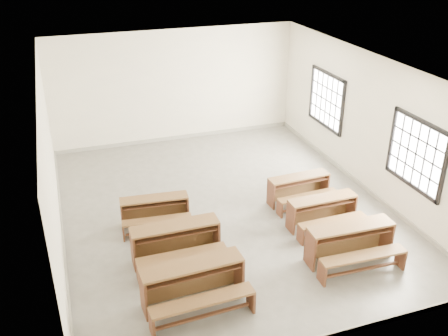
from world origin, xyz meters
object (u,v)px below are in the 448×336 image
object	(u,v)px
desk_set_4	(323,210)
desk_set_5	(299,187)
desk_set_2	(155,210)
desk_set_3	(351,241)
desk_set_0	(194,282)
desk_set_1	(176,240)

from	to	relation	value
desk_set_4	desk_set_5	size ratio (longest dim) A/B	1.01
desk_set_2	desk_set_3	xyz separation A→B (m)	(3.20, -2.41, 0.06)
desk_set_5	desk_set_0	bearing A→B (deg)	-144.66
desk_set_3	desk_set_4	distance (m)	1.23
desk_set_3	desk_set_4	world-z (taller)	desk_set_3
desk_set_1	desk_set_4	distance (m)	3.17
desk_set_2	desk_set_5	distance (m)	3.30
desk_set_3	desk_set_5	world-z (taller)	desk_set_3
desk_set_3	desk_set_4	size ratio (longest dim) A/B	1.13
desk_set_4	desk_set_5	distance (m)	1.08
desk_set_4	desk_set_5	bearing A→B (deg)	89.03
desk_set_4	desk_set_0	bearing A→B (deg)	-156.77
desk_set_3	desk_set_5	bearing A→B (deg)	89.64
desk_set_0	desk_set_3	bearing A→B (deg)	1.25
desk_set_3	desk_set_0	bearing A→B (deg)	-174.21
desk_set_3	desk_set_4	xyz separation A→B (m)	(0.10, 1.22, -0.05)
desk_set_0	desk_set_4	size ratio (longest dim) A/B	1.18
desk_set_4	desk_set_1	bearing A→B (deg)	-178.07
desk_set_1	desk_set_4	size ratio (longest dim) A/B	1.12
desk_set_0	desk_set_3	xyz separation A→B (m)	(3.10, 0.20, -0.02)
desk_set_2	desk_set_1	bearing A→B (deg)	-78.90
desk_set_0	desk_set_5	world-z (taller)	desk_set_0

